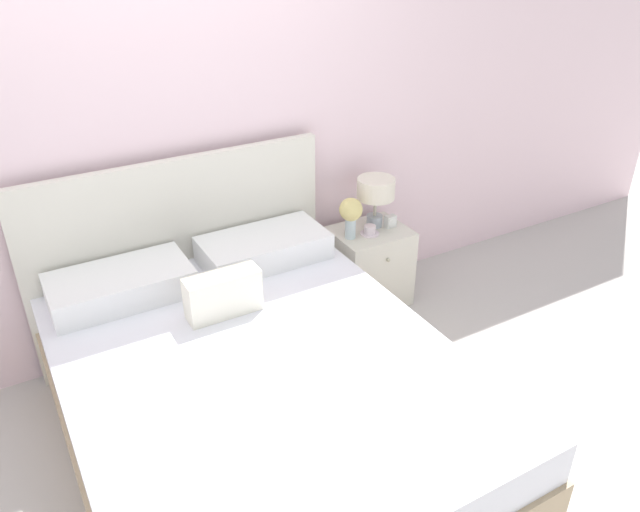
# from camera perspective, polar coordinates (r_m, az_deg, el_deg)

# --- Properties ---
(ground_plane) EXTENTS (12.00, 12.00, 0.00)m
(ground_plane) POSITION_cam_1_polar(r_m,az_deg,el_deg) (3.78, -11.70, -7.06)
(ground_plane) COLOR #BCB7B2
(wall_back) EXTENTS (8.00, 0.06, 2.60)m
(wall_back) POSITION_cam_1_polar(r_m,az_deg,el_deg) (3.27, -14.43, 12.34)
(wall_back) COLOR silver
(wall_back) RESTS_ON ground_plane
(bed) EXTENTS (1.63, 2.04, 1.10)m
(bed) POSITION_cam_1_polar(r_m,az_deg,el_deg) (2.90, -5.93, -12.20)
(bed) COLOR tan
(bed) RESTS_ON ground_plane
(nightstand) EXTENTS (0.45, 0.39, 0.50)m
(nightstand) POSITION_cam_1_polar(r_m,az_deg,el_deg) (3.89, 4.50, -0.94)
(nightstand) COLOR silver
(nightstand) RESTS_ON ground_plane
(table_lamp) EXTENTS (0.23, 0.23, 0.31)m
(table_lamp) POSITION_cam_1_polar(r_m,az_deg,el_deg) (3.74, 5.12, 5.90)
(table_lamp) COLOR #A8B2BC
(table_lamp) RESTS_ON nightstand
(flower_vase) EXTENTS (0.14, 0.14, 0.25)m
(flower_vase) POSITION_cam_1_polar(r_m,az_deg,el_deg) (3.61, 2.87, 3.97)
(flower_vase) COLOR silver
(flower_vase) RESTS_ON nightstand
(teacup) EXTENTS (0.11, 0.11, 0.06)m
(teacup) POSITION_cam_1_polar(r_m,az_deg,el_deg) (3.72, 4.57, 2.34)
(teacup) COLOR white
(teacup) RESTS_ON nightstand
(alarm_clock) EXTENTS (0.07, 0.05, 0.07)m
(alarm_clock) POSITION_cam_1_polar(r_m,az_deg,el_deg) (3.81, 6.46, 3.16)
(alarm_clock) COLOR white
(alarm_clock) RESTS_ON nightstand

